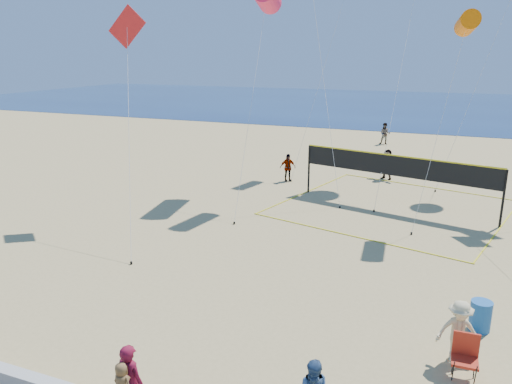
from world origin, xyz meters
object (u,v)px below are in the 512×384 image
at_px(woman, 131,384).
at_px(camp_chair, 465,354).
at_px(volleyball_net, 396,172).
at_px(trash_barrel, 480,316).

height_order(woman, camp_chair, woman).
height_order(camp_chair, volleyball_net, volleyball_net).
bearing_deg(trash_barrel, volleyball_net, 108.88).
bearing_deg(woman, volleyball_net, -93.74).
relative_size(trash_barrel, volleyball_net, 0.07).
distance_m(camp_chair, trash_barrel, 2.33).
height_order(camp_chair, trash_barrel, camp_chair).
bearing_deg(camp_chair, volleyball_net, 102.47).
relative_size(woman, camp_chair, 1.46).
bearing_deg(camp_chair, woman, -148.50).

